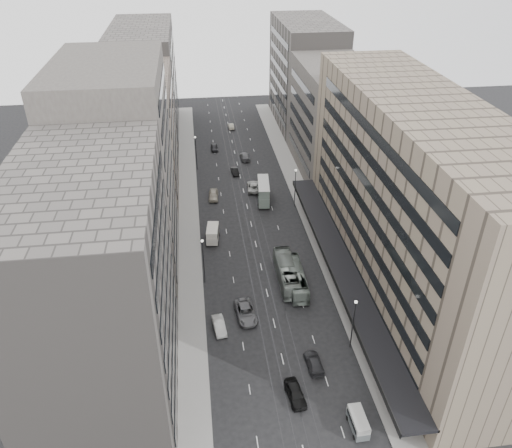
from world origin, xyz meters
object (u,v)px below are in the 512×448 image
sedan_1 (219,326)px  bus_near (296,278)px  sedan_0 (295,393)px  bus_far (287,273)px  sedan_2 (246,312)px  pedestrian (374,363)px  double_decker (263,191)px  panel_van (213,233)px  vw_microbus (358,422)px

sedan_1 → bus_near: bearing=26.4°
sedan_0 → sedan_1: 15.77m
bus_far → sedan_2: bus_far is taller
sedan_1 → pedestrian: bearing=-34.0°
bus_near → double_decker: double_decker is taller
double_decker → sedan_0: (-3.18, -50.26, -1.56)m
double_decker → sedan_2: size_ratio=1.37×
bus_near → panel_van: bearing=-48.6°
sedan_2 → sedan_0: bearing=-79.3°
bus_far → panel_van: 17.53m
bus_near → bus_far: 1.87m
bus_near → double_decker: size_ratio=1.35×
panel_van → sedan_0: size_ratio=1.00×
bus_near → panel_van: 19.40m
pedestrian → sedan_0: bearing=1.6°
sedan_1 → sedan_2: (4.08, 2.22, 0.11)m
bus_far → vw_microbus: 28.61m
vw_microbus → panel_van: (-14.50, 41.84, 0.40)m
vw_microbus → panel_van: panel_van is taller
pedestrian → vw_microbus: bearing=45.8°
bus_near → vw_microbus: 27.06m
vw_microbus → sedan_1: size_ratio=0.90×
panel_van → sedan_0: bearing=-70.2°
bus_far → panel_van: size_ratio=2.47×
double_decker → sedan_0: bearing=-87.8°
bus_near → double_decker: 28.53m
double_decker → panel_van: (-11.33, -13.64, -0.79)m
sedan_1 → sedan_2: 4.65m
bus_near → vw_microbus: (2.02, -26.98, -0.36)m
double_decker → vw_microbus: (3.17, -55.48, -1.19)m
sedan_0 → bus_near: bearing=72.0°
bus_far → pedestrian: (8.00, -19.93, -0.60)m
double_decker → sedan_2: bearing=-96.6°
bus_near → sedan_0: bus_near is taller
bus_near → pedestrian: bearing=111.7°
vw_microbus → panel_van: size_ratio=0.83×
sedan_0 → vw_microbus: bearing=-46.2°
panel_van → sedan_2: panel_van is taller
bus_near → panel_van: (-12.47, 14.86, 0.04)m
sedan_0 → sedan_2: size_ratio=0.79×
bus_near → sedan_2: bearing=37.0°
vw_microbus → sedan_0: 8.23m
vw_microbus → panel_van: bearing=108.0°
panel_van → sedan_1: 23.36m
sedan_2 → pedestrian: size_ratio=3.38×
double_decker → bus_far: bearing=-84.3°
sedan_0 → panel_van: bearing=95.8°
bus_far → sedan_1: bus_far is taller
double_decker → vw_microbus: bearing=-80.9°
sedan_0 → sedan_1: (-8.52, 13.27, -0.09)m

